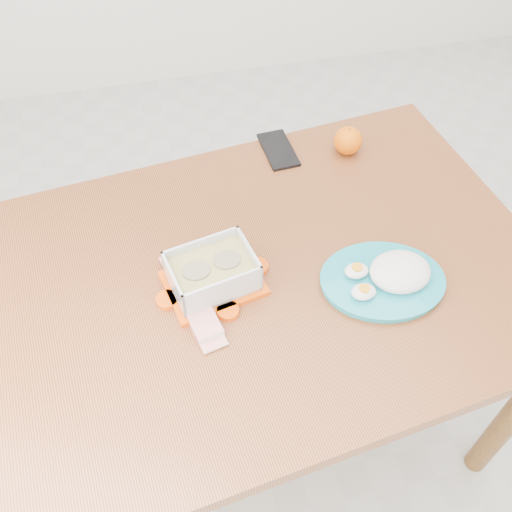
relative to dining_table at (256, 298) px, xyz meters
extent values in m
plane|color=#B7B7B2|center=(0.19, 0.19, -0.66)|extent=(3.50, 3.50, 0.00)
cube|color=brown|center=(0.00, 0.00, 0.07)|extent=(1.36, 1.00, 0.04)
cylinder|color=brown|center=(-0.61, 0.28, -0.30)|extent=(0.06, 0.06, 0.71)
cylinder|color=brown|center=(0.52, 0.43, -0.30)|extent=(0.06, 0.06, 0.71)
cube|color=#F65207|center=(-0.09, -0.01, 0.10)|extent=(0.23, 0.19, 0.01)
cube|color=silver|center=(-0.09, -0.01, 0.14)|extent=(0.20, 0.16, 0.07)
cube|color=#A29451|center=(-0.09, -0.01, 0.13)|extent=(0.18, 0.15, 0.05)
cylinder|color=#867558|center=(-0.13, -0.02, 0.15)|extent=(0.07, 0.07, 0.02)
cylinder|color=#867558|center=(-0.06, 0.00, 0.15)|extent=(0.07, 0.07, 0.02)
sphere|color=#FF5F05|center=(0.32, 0.34, 0.13)|extent=(0.07, 0.07, 0.07)
cylinder|color=teal|center=(0.26, -0.08, 0.10)|extent=(0.30, 0.30, 0.02)
ellipsoid|color=silver|center=(0.29, -0.09, 0.14)|extent=(0.15, 0.13, 0.05)
ellipsoid|color=silver|center=(0.20, -0.06, 0.12)|extent=(0.06, 0.05, 0.03)
ellipsoid|color=silver|center=(0.20, -0.12, 0.12)|extent=(0.06, 0.05, 0.03)
cube|color=red|center=(-0.15, -0.04, 0.10)|extent=(0.10, 0.23, 0.02)
cube|color=black|center=(0.15, 0.38, 0.10)|extent=(0.08, 0.15, 0.01)
camera|label=1|loc=(-0.17, -0.73, 1.07)|focal=40.00mm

